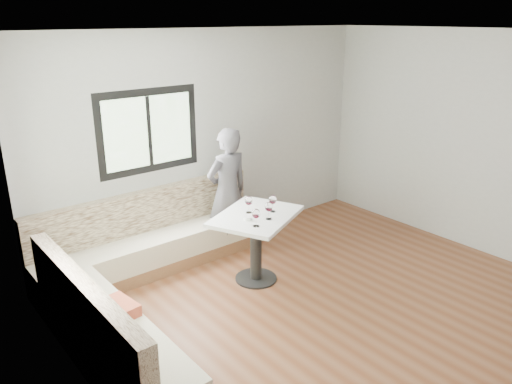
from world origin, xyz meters
TOP-DOWN VIEW (x-y plane):
  - room at (-0.08, 0.08)m, footprint 5.01×5.01m
  - banquette at (-1.59, 1.63)m, footprint 2.90×2.80m
  - table at (-0.28, 1.25)m, footprint 1.23×1.12m
  - person at (-0.07, 2.08)m, footprint 0.60×0.40m
  - olive_ramekin at (-0.45, 1.19)m, footprint 0.09×0.09m
  - wine_glass_a at (-0.49, 0.99)m, footprint 0.09×0.09m
  - wine_glass_b at (-0.26, 1.06)m, footprint 0.09×0.09m
  - wine_glass_c at (-0.08, 1.20)m, footprint 0.09×0.09m
  - wine_glass_d at (-0.31, 1.34)m, footprint 0.09×0.09m

SIDE VIEW (x-z plane):
  - banquette at x=-1.59m, z-range -0.14..0.81m
  - table at x=-0.28m, z-range 0.20..1.03m
  - person at x=-0.07m, z-range 0.00..1.65m
  - olive_ramekin at x=-0.45m, z-range 0.82..0.86m
  - wine_glass_a at x=-0.49m, z-range 0.86..1.06m
  - wine_glass_b at x=-0.26m, z-range 0.86..1.06m
  - wine_glass_c at x=-0.08m, z-range 0.86..1.06m
  - wine_glass_d at x=-0.31m, z-range 0.86..1.06m
  - room at x=-0.08m, z-range 0.01..2.82m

